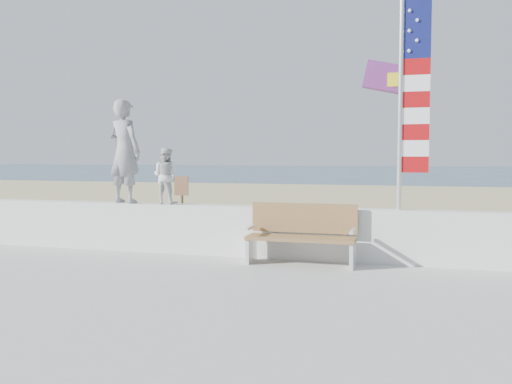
% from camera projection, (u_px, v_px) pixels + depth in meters
% --- Properties ---
extents(ground, '(220.00, 220.00, 0.00)m').
position_uv_depth(ground, '(209.00, 292.00, 7.85)').
color(ground, '#2C4658').
rests_on(ground, ground).
extents(sand, '(90.00, 40.00, 0.08)m').
position_uv_depth(sand, '(314.00, 220.00, 16.49)').
color(sand, tan).
rests_on(sand, ground).
extents(seawall, '(30.00, 0.35, 0.90)m').
position_uv_depth(seawall, '(248.00, 231.00, 9.73)').
color(seawall, silver).
rests_on(seawall, boardwalk).
extents(adult, '(0.81, 0.64, 1.97)m').
position_uv_depth(adult, '(124.00, 151.00, 10.31)').
color(adult, gray).
rests_on(adult, seawall).
extents(child, '(0.56, 0.46, 1.05)m').
position_uv_depth(child, '(166.00, 176.00, 10.11)').
color(child, silver).
rests_on(child, seawall).
extents(bench, '(1.80, 0.57, 1.00)m').
position_uv_depth(bench, '(302.00, 234.00, 9.00)').
color(bench, olive).
rests_on(bench, boardwalk).
extents(flag, '(0.50, 0.08, 3.50)m').
position_uv_depth(flag, '(409.00, 94.00, 8.83)').
color(flag, silver).
rests_on(flag, seawall).
extents(parafoil_kite, '(1.07, 0.32, 0.72)m').
position_uv_depth(parafoil_kite, '(391.00, 78.00, 10.69)').
color(parafoil_kite, red).
rests_on(parafoil_kite, ground).
extents(sign, '(0.32, 0.07, 1.46)m').
position_uv_depth(sign, '(182.00, 203.00, 11.84)').
color(sign, olive).
rests_on(sign, sand).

